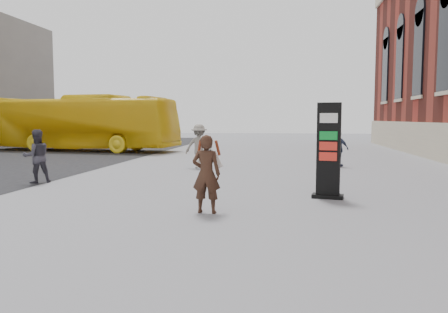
# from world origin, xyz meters

# --- Properties ---
(ground) EXTENTS (100.00, 100.00, 0.00)m
(ground) POSITION_xyz_m (0.00, 0.00, 0.00)
(ground) COLOR #9E9EA3
(info_pylon) EXTENTS (0.82, 0.52, 2.39)m
(info_pylon) POSITION_xyz_m (3.43, 1.83, 1.20)
(info_pylon) COLOR black
(info_pylon) RESTS_ON ground
(woman) EXTENTS (0.63, 0.57, 1.66)m
(woman) POSITION_xyz_m (0.71, -0.29, 0.85)
(woman) COLOR #3D261A
(woman) RESTS_ON ground
(bus) EXTENTS (12.47, 4.38, 3.40)m
(bus) POSITION_xyz_m (-10.22, 16.27, 1.70)
(bus) COLOR yellow
(bus) RESTS_ON road
(pedestrian_a) EXTENTS (1.02, 1.01, 1.66)m
(pedestrian_a) POSITION_xyz_m (-5.28, 3.22, 0.83)
(pedestrian_a) COLOR #383640
(pedestrian_a) RESTS_ON ground
(pedestrian_b) EXTENTS (1.14, 0.66, 1.76)m
(pedestrian_b) POSITION_xyz_m (-1.11, 8.04, 0.88)
(pedestrian_b) COLOR gray
(pedestrian_b) RESTS_ON ground
(pedestrian_c) EXTENTS (0.92, 0.80, 1.49)m
(pedestrian_c) POSITION_xyz_m (4.55, 9.31, 0.75)
(pedestrian_c) COLOR #2D364F
(pedestrian_c) RESTS_ON ground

